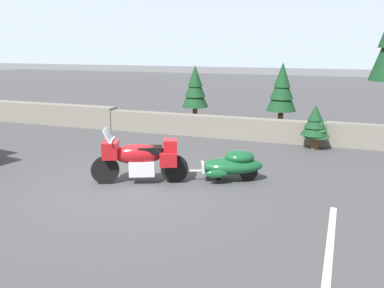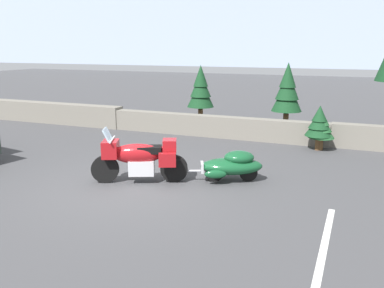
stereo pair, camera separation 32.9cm
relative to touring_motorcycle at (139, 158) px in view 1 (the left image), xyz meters
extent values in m
plane|color=#424244|center=(-0.04, -0.36, -0.62)|extent=(80.00, 80.00, 0.00)
cube|color=slate|center=(-8.04, 5.57, -0.19)|extent=(8.00, 0.56, 0.86)
cube|color=slate|center=(-0.04, 5.55, -0.24)|extent=(8.00, 0.45, 0.76)
cube|color=#99A8BF|center=(-0.04, 95.58, 7.38)|extent=(240.00, 80.00, 16.00)
cylinder|color=black|center=(-0.75, -0.33, -0.29)|extent=(0.66, 0.40, 0.66)
cylinder|color=black|center=(0.76, 0.34, -0.29)|extent=(0.66, 0.40, 0.66)
cube|color=silver|center=(0.05, 0.02, -0.24)|extent=(0.73, 0.65, 0.36)
ellipsoid|color=maroon|center=(-0.04, -0.02, 0.09)|extent=(1.28, 0.89, 0.48)
cube|color=maroon|center=(-0.61, -0.27, 0.21)|extent=(0.54, 0.62, 0.40)
cube|color=#9EB7C6|center=(-0.66, -0.29, 0.54)|extent=(0.35, 0.48, 0.34)
cube|color=black|center=(0.23, 0.10, 0.19)|extent=(0.66, 0.56, 0.16)
cube|color=maroon|center=(0.67, 0.30, 0.29)|extent=(0.45, 0.50, 0.28)
cube|color=maroon|center=(0.74, 0.00, 0.01)|extent=(0.43, 0.31, 0.32)
cube|color=maroon|center=(0.50, 0.55, 0.01)|extent=(0.43, 0.31, 0.32)
cylinder|color=silver|center=(-0.57, -0.25, 0.44)|extent=(0.32, 0.66, 0.04)
cylinder|color=silver|center=(-0.70, -0.31, -0.04)|extent=(0.26, 0.17, 0.54)
cylinder|color=black|center=(1.65, 0.73, -0.40)|extent=(0.44, 0.27, 0.44)
cylinder|color=black|center=(2.40, 1.07, -0.40)|extent=(0.44, 0.27, 0.44)
ellipsoid|color=#144C28|center=(2.03, 0.90, -0.24)|extent=(1.65, 1.23, 0.40)
ellipsoid|color=#144C28|center=(2.19, 0.97, -0.02)|extent=(0.89, 0.80, 0.32)
cube|color=silver|center=(1.38, 0.61, -0.26)|extent=(0.18, 0.32, 0.24)
ellipsoid|color=#144C28|center=(1.78, 0.44, -0.34)|extent=(0.53, 0.34, 0.20)
ellipsoid|color=#144C28|center=(1.52, 1.03, -0.34)|extent=(0.53, 0.34, 0.20)
cylinder|color=silver|center=(1.02, 0.45, -0.35)|extent=(0.66, 0.33, 0.05)
cylinder|color=brown|center=(-1.21, 7.18, -0.26)|extent=(0.20, 0.20, 0.72)
cone|color=#143D1E|center=(-1.21, 7.18, 0.76)|extent=(1.07, 1.07, 1.13)
cone|color=#143D1E|center=(-1.21, 7.18, 1.10)|extent=(0.83, 0.83, 0.99)
cone|color=#143D1E|center=(-1.21, 7.18, 1.44)|extent=(0.59, 0.59, 0.85)
cylinder|color=brown|center=(2.25, 7.02, -0.24)|extent=(0.20, 0.20, 0.76)
cone|color=#143D1E|center=(2.25, 7.02, 0.84)|extent=(1.11, 1.11, 1.21)
cone|color=#143D1E|center=(2.25, 7.02, 1.21)|extent=(0.86, 0.86, 1.06)
cone|color=#143D1E|center=(2.25, 7.02, 1.57)|extent=(0.61, 0.61, 0.90)
cylinder|color=brown|center=(3.64, 4.92, -0.42)|extent=(0.16, 0.16, 0.41)
cone|color=#143D1E|center=(3.64, 4.92, 0.16)|extent=(0.85, 0.85, 0.65)
cone|color=#143D1E|center=(3.64, 4.92, 0.36)|extent=(0.66, 0.66, 0.57)
cone|color=#143D1E|center=(3.64, 4.92, 0.55)|extent=(0.47, 0.47, 0.48)
cylinder|color=brown|center=(3.72, 4.94, -0.44)|extent=(0.16, 0.16, 0.35)
cone|color=#1E5128|center=(3.72, 4.94, 0.06)|extent=(0.81, 0.81, 0.56)
cone|color=#1E5128|center=(3.72, 4.94, 0.23)|extent=(0.63, 0.63, 0.49)
cone|color=#1E5128|center=(3.72, 4.94, 0.40)|extent=(0.45, 0.45, 0.42)
cube|color=silver|center=(4.43, -1.86, -0.62)|extent=(0.12, 3.60, 0.01)
camera|label=1|loc=(4.47, -8.43, 2.58)|focal=38.67mm
camera|label=2|loc=(4.78, -8.31, 2.58)|focal=38.67mm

